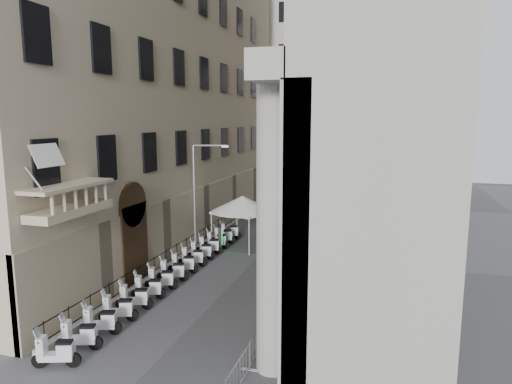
% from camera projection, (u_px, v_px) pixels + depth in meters
% --- Properties ---
extents(left_building, '(5.00, 36.00, 34.00)m').
position_uv_depth(left_building, '(169.00, 1.00, 32.08)').
color(left_building, '#BCAC90').
rests_on(left_building, ground).
extents(far_building, '(22.00, 10.00, 30.00)m').
position_uv_depth(far_building, '(326.00, 67.00, 54.91)').
color(far_building, '#ADABA4').
rests_on(far_building, ground).
extents(iron_fence, '(0.30, 28.00, 1.40)m').
position_uv_depth(iron_fence, '(193.00, 254.00, 30.12)').
color(iron_fence, black).
rests_on(iron_fence, ground).
extents(blue_awning, '(1.60, 3.00, 3.00)m').
position_uv_depth(blue_awning, '(336.00, 234.00, 35.33)').
color(blue_awning, navy).
rests_on(blue_awning, ground).
extents(flag, '(1.00, 1.40, 8.20)m').
position_uv_depth(flag, '(61.00, 349.00, 17.74)').
color(flag, '#9E0C11').
rests_on(flag, ground).
extents(scooter_0, '(1.51, 0.98, 1.50)m').
position_uv_depth(scooter_0, '(58.00, 367.00, 16.44)').
color(scooter_0, white).
rests_on(scooter_0, ground).
extents(scooter_1, '(1.51, 0.98, 1.50)m').
position_uv_depth(scooter_1, '(81.00, 350.00, 17.68)').
color(scooter_1, white).
rests_on(scooter_1, ground).
extents(scooter_2, '(1.51, 0.98, 1.50)m').
position_uv_depth(scooter_2, '(102.00, 335.00, 18.93)').
color(scooter_2, white).
rests_on(scooter_2, ground).
extents(scooter_3, '(1.51, 0.98, 1.50)m').
position_uv_depth(scooter_3, '(119.00, 321.00, 20.17)').
color(scooter_3, white).
rests_on(scooter_3, ground).
extents(scooter_4, '(1.51, 0.98, 1.50)m').
position_uv_depth(scooter_4, '(135.00, 309.00, 21.41)').
color(scooter_4, white).
rests_on(scooter_4, ground).
extents(scooter_5, '(1.51, 0.98, 1.50)m').
position_uv_depth(scooter_5, '(149.00, 299.00, 22.65)').
color(scooter_5, white).
rests_on(scooter_5, ground).
extents(scooter_6, '(1.51, 0.98, 1.50)m').
position_uv_depth(scooter_6, '(162.00, 290.00, 23.89)').
color(scooter_6, white).
rests_on(scooter_6, ground).
extents(scooter_7, '(1.51, 0.98, 1.50)m').
position_uv_depth(scooter_7, '(173.00, 281.00, 25.14)').
color(scooter_7, white).
rests_on(scooter_7, ground).
extents(scooter_8, '(1.51, 0.98, 1.50)m').
position_uv_depth(scooter_8, '(184.00, 273.00, 26.38)').
color(scooter_8, white).
rests_on(scooter_8, ground).
extents(scooter_9, '(1.51, 0.98, 1.50)m').
position_uv_depth(scooter_9, '(193.00, 266.00, 27.62)').
color(scooter_9, white).
rests_on(scooter_9, ground).
extents(scooter_10, '(1.51, 0.98, 1.50)m').
position_uv_depth(scooter_10, '(202.00, 260.00, 28.86)').
color(scooter_10, white).
rests_on(scooter_10, ground).
extents(scooter_11, '(1.51, 0.98, 1.50)m').
position_uv_depth(scooter_11, '(210.00, 254.00, 30.10)').
color(scooter_11, white).
rests_on(scooter_11, ground).
extents(scooter_12, '(1.51, 0.98, 1.50)m').
position_uv_depth(scooter_12, '(217.00, 249.00, 31.34)').
color(scooter_12, white).
rests_on(scooter_12, ground).
extents(scooter_13, '(1.51, 0.98, 1.50)m').
position_uv_depth(scooter_13, '(223.00, 244.00, 32.59)').
color(scooter_13, white).
rests_on(scooter_13, ground).
extents(scooter_14, '(1.51, 0.98, 1.50)m').
position_uv_depth(scooter_14, '(230.00, 239.00, 33.83)').
color(scooter_14, white).
rests_on(scooter_14, ground).
extents(barrier_1, '(0.60, 2.40, 1.10)m').
position_uv_depth(barrier_1, '(259.00, 353.00, 17.42)').
color(barrier_1, '#AAADB2').
rests_on(barrier_1, ground).
extents(barrier_2, '(0.60, 2.40, 1.10)m').
position_uv_depth(barrier_2, '(275.00, 325.00, 19.79)').
color(barrier_2, '#AAADB2').
rests_on(barrier_2, ground).
extents(barrier_3, '(0.60, 2.40, 1.10)m').
position_uv_depth(barrier_3, '(288.00, 303.00, 22.15)').
color(barrier_3, '#AAADB2').
rests_on(barrier_3, ground).
extents(barrier_4, '(0.60, 2.40, 1.10)m').
position_uv_depth(barrier_4, '(298.00, 285.00, 24.52)').
color(barrier_4, '#AAADB2').
rests_on(barrier_4, ground).
extents(barrier_5, '(0.60, 2.40, 1.10)m').
position_uv_depth(barrier_5, '(306.00, 270.00, 26.88)').
color(barrier_5, '#AAADB2').
rests_on(barrier_5, ground).
extents(barrier_6, '(0.60, 2.40, 1.10)m').
position_uv_depth(barrier_6, '(313.00, 258.00, 29.25)').
color(barrier_6, '#AAADB2').
rests_on(barrier_6, ground).
extents(barrier_7, '(0.60, 2.40, 1.10)m').
position_uv_depth(barrier_7, '(319.00, 248.00, 31.62)').
color(barrier_7, '#AAADB2').
rests_on(barrier_7, ground).
extents(security_tent, '(4.40, 4.40, 3.58)m').
position_uv_depth(security_tent, '(240.00, 203.00, 32.13)').
color(security_tent, white).
rests_on(security_tent, ground).
extents(street_lamp, '(2.33, 0.67, 7.21)m').
position_uv_depth(street_lamp, '(198.00, 190.00, 29.61)').
color(street_lamp, gray).
rests_on(street_lamp, ground).
extents(info_kiosk, '(0.55, 0.87, 1.78)m').
position_uv_depth(info_kiosk, '(220.00, 239.00, 30.50)').
color(info_kiosk, black).
rests_on(info_kiosk, ground).
extents(pedestrian_a, '(0.68, 0.46, 1.83)m').
position_uv_depth(pedestrian_a, '(290.00, 230.00, 32.72)').
color(pedestrian_a, black).
rests_on(pedestrian_a, ground).
extents(pedestrian_b, '(0.78, 0.61, 1.58)m').
position_uv_depth(pedestrian_b, '(328.00, 213.00, 39.19)').
color(pedestrian_b, black).
rests_on(pedestrian_b, ground).
extents(pedestrian_c, '(0.94, 0.65, 1.83)m').
position_uv_depth(pedestrian_c, '(316.00, 202.00, 43.78)').
color(pedestrian_c, black).
rests_on(pedestrian_c, ground).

